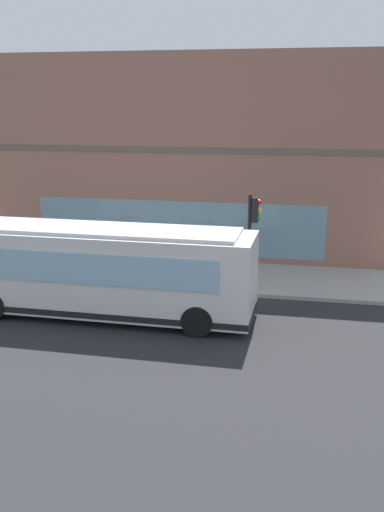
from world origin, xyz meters
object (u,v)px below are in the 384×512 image
at_px(pedestrian_near_building_entrance, 244,255).
at_px(fire_hydrant, 182,259).
at_px(traffic_light_near_corner, 253,225).
at_px(city_bus_nearside, 105,272).
at_px(pedestrian_by_light_pole, 189,254).

bearing_deg(pedestrian_near_building_entrance, fire_hydrant, 69.02).
height_order(fire_hydrant, pedestrian_near_building_entrance, pedestrian_near_building_entrance).
bearing_deg(traffic_light_near_corner, city_bus_nearside, 125.28).
height_order(city_bus_nearside, pedestrian_by_light_pole, city_bus_nearside).
relative_size(fire_hydrant, pedestrian_by_light_pole, 0.48).
bearing_deg(pedestrian_near_building_entrance, traffic_light_near_corner, -162.95).
relative_size(city_bus_nearside, pedestrian_near_building_entrance, 5.91).
distance_m(city_bus_nearside, fire_hydrant, 6.11).
height_order(traffic_light_near_corner, pedestrian_near_building_entrance, traffic_light_near_corner).
height_order(city_bus_nearside, fire_hydrant, city_bus_nearside).
xyz_separation_m(city_bus_nearside, pedestrian_by_light_pole, (4.85, -1.91, -0.52)).
xyz_separation_m(fire_hydrant, pedestrian_by_light_pole, (-1.01, -0.55, 0.52)).
bearing_deg(traffic_light_near_corner, pedestrian_by_light_pole, 59.80).
bearing_deg(fire_hydrant, traffic_light_near_corner, -128.39).
bearing_deg(city_bus_nearside, fire_hydrant, -13.02).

